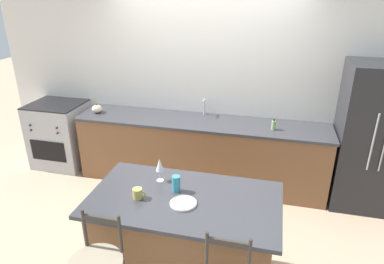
# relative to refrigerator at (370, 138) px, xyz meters

# --- Properties ---
(ground_plane) EXTENTS (18.00, 18.00, 0.00)m
(ground_plane) POSITION_rel_refrigerator_xyz_m (-2.03, -0.37, -0.88)
(ground_plane) COLOR tan
(wall_back) EXTENTS (6.00, 0.07, 2.70)m
(wall_back) POSITION_rel_refrigerator_xyz_m (-2.03, 0.35, 0.47)
(wall_back) COLOR silver
(wall_back) RESTS_ON ground_plane
(back_counter) EXTENTS (3.31, 0.70, 0.90)m
(back_counter) POSITION_rel_refrigerator_xyz_m (-2.03, 0.02, -0.43)
(back_counter) COLOR brown
(back_counter) RESTS_ON ground_plane
(sink_faucet) EXTENTS (0.02, 0.13, 0.22)m
(sink_faucet) POSITION_rel_refrigerator_xyz_m (-2.03, 0.22, 0.16)
(sink_faucet) COLOR #ADAFB5
(sink_faucet) RESTS_ON back_counter
(kitchen_island) EXTENTS (1.57, 0.88, 0.91)m
(kitchen_island) POSITION_rel_refrigerator_xyz_m (-1.77, -1.77, -0.42)
(kitchen_island) COLOR brown
(kitchen_island) RESTS_ON ground_plane
(refrigerator) EXTENTS (0.73, 0.69, 1.75)m
(refrigerator) POSITION_rel_refrigerator_xyz_m (0.00, 0.00, 0.00)
(refrigerator) COLOR #232326
(refrigerator) RESTS_ON ground_plane
(oven_range) EXTENTS (0.75, 0.68, 0.96)m
(oven_range) POSITION_rel_refrigerator_xyz_m (-4.16, 0.01, -0.40)
(oven_range) COLOR #ADAFB5
(oven_range) RESTS_ON ground_plane
(dinner_plate) EXTENTS (0.22, 0.22, 0.02)m
(dinner_plate) POSITION_rel_refrigerator_xyz_m (-1.76, -1.85, 0.04)
(dinner_plate) COLOR beige
(dinner_plate) RESTS_ON kitchen_island
(wine_glass) EXTENTS (0.07, 0.07, 0.22)m
(wine_glass) POSITION_rel_refrigerator_xyz_m (-2.05, -1.56, 0.19)
(wine_glass) COLOR white
(wine_glass) RESTS_ON kitchen_island
(coffee_mug) EXTENTS (0.11, 0.08, 0.09)m
(coffee_mug) POSITION_rel_refrigerator_xyz_m (-2.14, -1.86, 0.08)
(coffee_mug) COLOR #C1B251
(coffee_mug) RESTS_ON kitchen_island
(tumbler_cup) EXTENTS (0.07, 0.07, 0.14)m
(tumbler_cup) POSITION_rel_refrigerator_xyz_m (-1.86, -1.69, 0.11)
(tumbler_cup) COLOR teal
(tumbler_cup) RESTS_ON kitchen_island
(pumpkin_decoration) EXTENTS (0.14, 0.14, 0.13)m
(pumpkin_decoration) POSITION_rel_refrigerator_xyz_m (-3.48, -0.04, 0.08)
(pumpkin_decoration) COLOR beige
(pumpkin_decoration) RESTS_ON back_counter
(soap_bottle) EXTENTS (0.05, 0.05, 0.14)m
(soap_bottle) POSITION_rel_refrigerator_xyz_m (-1.11, -0.08, 0.08)
(soap_bottle) COLOR #89B260
(soap_bottle) RESTS_ON back_counter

